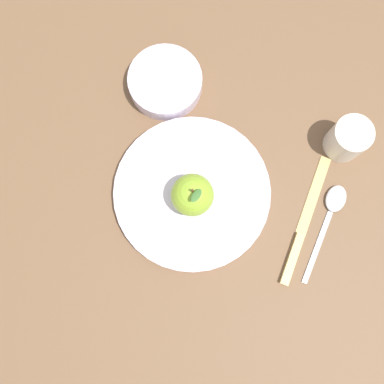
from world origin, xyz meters
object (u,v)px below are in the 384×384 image
object	(u,v)px
side_bowl	(165,82)
spoon	(332,210)
knife	(301,232)
apple	(192,195)
cup	(349,138)
dinner_plate	(192,193)

from	to	relation	value
side_bowl	spoon	xyz separation A→B (m)	(0.35, 0.11, -0.02)
side_bowl	knife	xyz separation A→B (m)	(0.35, 0.04, -0.02)
side_bowl	apple	bearing A→B (deg)	-21.87
knife	spoon	distance (m)	0.06
knife	spoon	world-z (taller)	spoon
cup	knife	world-z (taller)	cup
apple	side_bowl	xyz separation A→B (m)	(-0.20, 0.08, -0.03)
dinner_plate	apple	bearing A→B (deg)	-31.63
knife	spoon	size ratio (longest dim) A/B	1.24
apple	side_bowl	bearing A→B (deg)	158.13
cup	knife	distance (m)	0.17
dinner_plate	knife	world-z (taller)	dinner_plate
cup	side_bowl	bearing A→B (deg)	-144.17
cup	spoon	bearing A→B (deg)	-46.46
knife	side_bowl	bearing A→B (deg)	-173.19
dinner_plate	cup	world-z (taller)	cup
spoon	side_bowl	bearing A→B (deg)	-162.97
side_bowl	spoon	bearing A→B (deg)	17.03
apple	spoon	bearing A→B (deg)	51.16
side_bowl	knife	world-z (taller)	side_bowl
dinner_plate	knife	xyz separation A→B (m)	(0.16, 0.11, -0.01)
apple	cup	size ratio (longest dim) A/B	1.13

